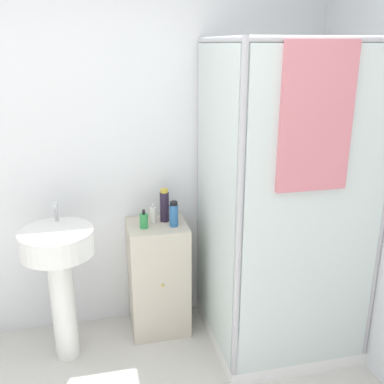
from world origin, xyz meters
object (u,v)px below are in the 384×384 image
Objects in this scene: sink at (59,266)px; lotion_bottle_white at (153,215)px; soap_dispenser at (144,221)px; shampoo_bottle_tall_black at (164,206)px; shampoo_bottle_blue at (174,214)px.

sink is 7.41× the size of lotion_bottle_white.
lotion_bottle_white is at bearing 47.75° from soap_dispenser.
soap_dispenser is 0.56× the size of shampoo_bottle_tall_black.
soap_dispenser is (0.54, 0.14, 0.20)m from sink.
soap_dispenser is at bearing 175.98° from shampoo_bottle_blue.
sink is 0.68m from lotion_bottle_white.
lotion_bottle_white is (0.61, 0.21, 0.20)m from sink.
shampoo_bottle_tall_black is (0.15, 0.09, 0.06)m from soap_dispenser.
sink is 0.78m from shampoo_bottle_tall_black.
soap_dispenser is 0.19m from shampoo_bottle_tall_black.
sink is 4.46× the size of shampoo_bottle_tall_black.
sink is 5.93× the size of shampoo_bottle_blue.
shampoo_bottle_blue is 0.16m from lotion_bottle_white.
shampoo_bottle_tall_black is 1.33× the size of shampoo_bottle_blue.
shampoo_bottle_blue is at bearing -4.02° from soap_dispenser.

